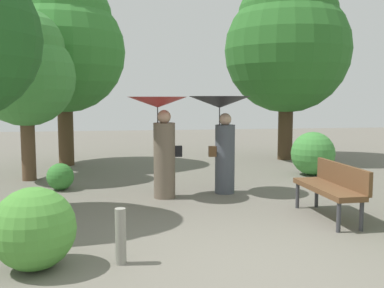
{
  "coord_description": "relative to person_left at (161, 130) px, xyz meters",
  "views": [
    {
      "loc": [
        -1.35,
        -4.45,
        1.83
      ],
      "look_at": [
        0.0,
        3.91,
        0.93
      ],
      "focal_mm": 40.87,
      "sensor_mm": 36.0,
      "label": 1
    }
  ],
  "objects": [
    {
      "name": "ground_plane",
      "position": [
        0.65,
        -3.4,
        -1.24
      ],
      "size": [
        40.0,
        40.0,
        0.0
      ],
      "primitive_type": "plane",
      "color": "#6B665B"
    },
    {
      "name": "person_left",
      "position": [
        0.0,
        0.0,
        0.0
      ],
      "size": [
        1.08,
        1.08,
        1.85
      ],
      "rotation": [
        0.0,
        0.0,
        1.65
      ],
      "color": "#6B5B4C",
      "rests_on": "ground"
    },
    {
      "name": "person_right",
      "position": [
        1.17,
        0.21,
        0.09
      ],
      "size": [
        1.18,
        1.18,
        1.86
      ],
      "rotation": [
        0.0,
        0.0,
        1.65
      ],
      "color": "#474C56",
      "rests_on": "ground"
    },
    {
      "name": "park_bench",
      "position": [
        2.43,
        -1.78,
        -0.73
      ],
      "size": [
        0.52,
        1.51,
        0.83
      ],
      "rotation": [
        0.0,
        0.0,
        -1.55
      ],
      "color": "#38383D",
      "rests_on": "ground"
    },
    {
      "name": "tree_near_right",
      "position": [
        4.07,
        4.4,
        2.23
      ],
      "size": [
        3.62,
        3.62,
        5.49
      ],
      "color": "#42301E",
      "rests_on": "ground"
    },
    {
      "name": "tree_mid_left",
      "position": [
        -2.75,
        2.18,
        1.22
      ],
      "size": [
        2.15,
        2.15,
        3.74
      ],
      "color": "brown",
      "rests_on": "ground"
    },
    {
      "name": "tree_far_back",
      "position": [
        -2.19,
        4.28,
        2.06
      ],
      "size": [
        3.25,
        3.25,
        5.16
      ],
      "color": "#4C3823",
      "rests_on": "ground"
    },
    {
      "name": "bush_path_right",
      "position": [
        -1.92,
        1.0,
        -0.97
      ],
      "size": [
        0.53,
        0.53,
        0.53
      ],
      "primitive_type": "sphere",
      "color": "#387F33",
      "rests_on": "ground"
    },
    {
      "name": "bush_behind_bench",
      "position": [
        -1.64,
        -3.13,
        -0.8
      ],
      "size": [
        0.89,
        0.89,
        0.89
      ],
      "primitive_type": "sphere",
      "color": "#4C9338",
      "rests_on": "ground"
    },
    {
      "name": "bush_far_side",
      "position": [
        3.75,
        1.78,
        -0.73
      ],
      "size": [
        1.03,
        1.03,
        1.03
      ],
      "primitive_type": "sphere",
      "color": "#428C3D",
      "rests_on": "ground"
    },
    {
      "name": "path_marker_post",
      "position": [
        -0.73,
        -3.13,
        -0.93
      ],
      "size": [
        0.12,
        0.12,
        0.63
      ],
      "primitive_type": "cylinder",
      "color": "gray",
      "rests_on": "ground"
    }
  ]
}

